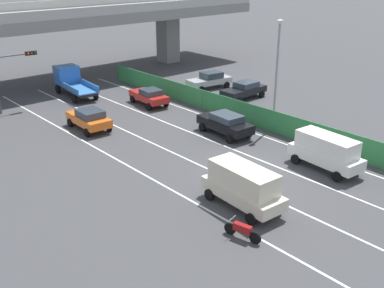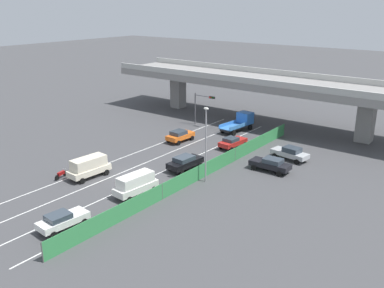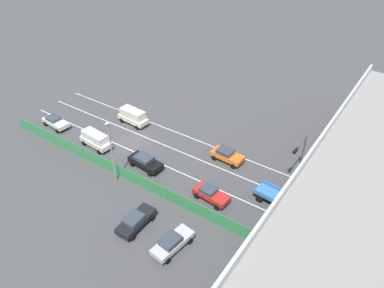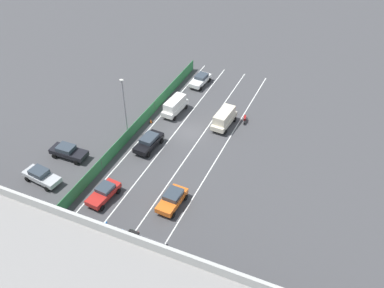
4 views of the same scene
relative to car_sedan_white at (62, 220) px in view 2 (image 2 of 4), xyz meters
name	(u,v)px [view 2 (image 2 of 4)]	position (x,y,z in m)	size (l,w,h in m)	color
ground_plane	(134,176)	(-3.50, 12.05, -0.86)	(300.00, 300.00, 0.00)	#424244
lane_line_left_edge	(127,156)	(-8.73, 16.17, -0.86)	(0.14, 44.24, 0.01)	silver
lane_line_mid_left	(148,162)	(-5.25, 16.17, -0.86)	(0.14, 44.24, 0.01)	silver
lane_line_mid_right	(170,168)	(-1.76, 16.17, -0.86)	(0.14, 44.24, 0.01)	silver
lane_line_right_edge	(193,175)	(1.73, 16.17, -0.86)	(0.14, 44.24, 0.01)	silver
elevated_overpass	(260,84)	(-3.50, 40.29, 5.35)	(51.88, 10.02, 7.89)	gray
green_fence	(203,171)	(2.98, 16.17, -0.02)	(0.10, 40.34, 1.69)	#338447
car_sedan_white	(62,220)	(0.00, 0.00, 0.00)	(2.25, 4.48, 1.52)	white
car_van_cream	(89,166)	(-7.10, 8.79, 0.43)	(2.32, 4.86, 2.29)	beige
car_taxi_orange	(180,135)	(-7.12, 24.71, 0.04)	(2.22, 4.28, 1.60)	orange
car_sedan_red	(232,142)	(0.13, 26.79, -0.02)	(2.29, 4.36, 1.50)	red
car_sedan_black	(185,162)	(-0.13, 16.98, 0.06)	(2.32, 4.68, 1.63)	black
car_van_white	(136,184)	(0.23, 8.62, 0.39)	(2.25, 4.82, 2.22)	silver
flatbed_truck_blue	(241,121)	(-3.33, 34.75, 0.46)	(2.79, 6.12, 2.56)	black
motorcycle	(61,174)	(-9.35, 6.70, -0.40)	(0.68, 1.92, 0.93)	black
parked_sedan_dark	(271,164)	(7.96, 22.54, 0.02)	(4.68, 2.09, 1.58)	black
parked_wagon_silver	(290,153)	(8.11, 27.36, 0.03)	(4.78, 2.45, 1.64)	#B2B5B7
traffic_light	(202,103)	(-9.44, 33.08, 2.75)	(3.80, 0.42, 5.03)	#47474C
street_lamp	(206,138)	(3.76, 15.62, 4.04)	(0.60, 0.36, 8.22)	gray
traffic_cone	(173,186)	(2.21, 12.08, -0.60)	(0.47, 0.47, 0.56)	orange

